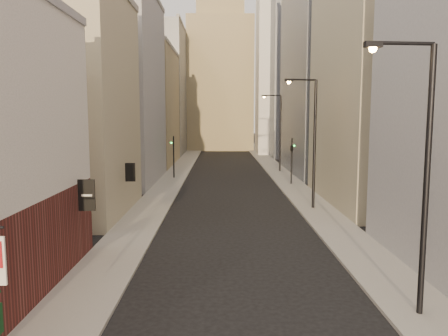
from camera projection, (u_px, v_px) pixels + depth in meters
sidewalk_left at (181, 168)px, 61.64m from camera, size 3.00×140.00×0.15m
sidewalk_right at (273, 167)px, 61.75m from camera, size 3.00×140.00×0.15m
left_bldg_beige at (70, 106)px, 31.86m from camera, size 8.00×12.00×16.00m
left_bldg_grey at (119, 91)px, 47.51m from camera, size 8.00×16.00×20.00m
left_bldg_tan at (147, 108)px, 65.56m from camera, size 8.00×18.00×17.00m
left_bldg_wingrid at (164, 92)px, 85.01m from camera, size 8.00×20.00×24.00m
right_bldg_beige at (378, 83)px, 35.80m from camera, size 8.00×16.00×20.00m
right_bldg_wingrid at (323, 71)px, 55.31m from camera, size 8.00×20.00×26.00m
highrise at (322, 18)px, 81.66m from camera, size 21.00×23.00×51.20m
clock_tower at (220, 69)px, 96.35m from camera, size 14.00×14.00×44.90m
white_tower at (278, 56)px, 82.43m from camera, size 8.00×8.00×41.50m
streetlamp_near at (421, 165)px, 15.27m from camera, size 2.57×0.46×9.80m
streetlamp_mid at (312, 136)px, 33.60m from camera, size 2.60×0.87×10.10m
streetlamp_far at (278, 128)px, 56.48m from camera, size 2.62×0.55×10.01m
traffic_light_left at (174, 148)px, 50.74m from camera, size 0.56×0.46×5.00m
traffic_light_right at (292, 150)px, 45.93m from camera, size 0.70×0.70×5.00m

